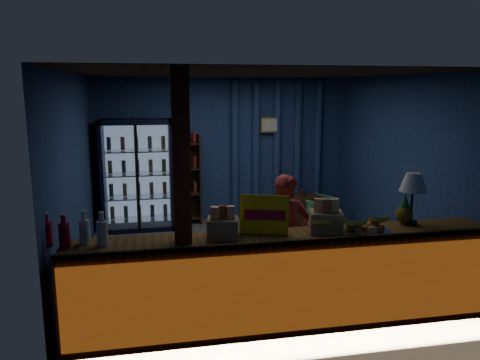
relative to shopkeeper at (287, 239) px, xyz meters
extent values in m
plane|color=#515154|center=(-0.16, 1.36, -0.73)|extent=(4.60, 4.60, 0.00)
plane|color=navy|center=(-0.16, 3.56, 0.57)|extent=(4.60, 0.00, 4.60)
plane|color=navy|center=(-0.16, -0.84, 0.57)|extent=(4.60, 0.00, 4.60)
plane|color=navy|center=(-2.46, 1.36, 0.57)|extent=(0.00, 4.40, 4.40)
plane|color=navy|center=(2.14, 1.36, 0.57)|extent=(0.00, 4.40, 4.40)
plane|color=#472D19|center=(-0.16, 1.36, 1.87)|extent=(4.60, 4.60, 0.00)
cube|color=brown|center=(-0.16, -0.54, -0.26)|extent=(4.40, 0.55, 0.95)
cube|color=red|center=(-0.16, -0.83, -0.26)|extent=(4.35, 0.02, 0.81)
cube|color=#3B2613|center=(-0.16, -0.81, 0.24)|extent=(4.40, 0.04, 0.04)
cube|color=maroon|center=(-1.21, -0.54, 0.57)|extent=(0.16, 0.16, 2.60)
cube|color=black|center=(-1.71, 3.48, 0.22)|extent=(1.20, 0.06, 1.90)
cube|color=black|center=(-2.28, 3.21, 0.22)|extent=(0.06, 0.60, 1.90)
cube|color=black|center=(-1.14, 3.21, 0.22)|extent=(0.06, 0.60, 1.90)
cube|color=black|center=(-1.71, 3.21, 1.13)|extent=(1.20, 0.60, 0.08)
cube|color=black|center=(-1.71, 3.21, -0.69)|extent=(1.20, 0.60, 0.08)
cube|color=#99B2D8|center=(-1.71, 3.43, 0.22)|extent=(1.08, 0.02, 1.74)
cube|color=white|center=(-1.71, 2.93, 0.22)|extent=(1.12, 0.02, 1.78)
cube|color=black|center=(-1.71, 2.91, 0.22)|extent=(0.05, 0.05, 1.80)
cube|color=silver|center=(-1.71, 3.21, -0.56)|extent=(1.08, 0.48, 0.02)
cylinder|color=#B9621A|center=(-2.16, 3.21, -0.43)|extent=(0.07, 0.07, 0.22)
cylinder|color=#175D1F|center=(-1.93, 3.21, -0.43)|extent=(0.07, 0.07, 0.22)
cylinder|color=#B5811B|center=(-1.71, 3.21, -0.43)|extent=(0.07, 0.07, 0.22)
cylinder|color=navy|center=(-1.48, 3.21, -0.43)|extent=(0.07, 0.07, 0.22)
cylinder|color=maroon|center=(-1.26, 3.21, -0.43)|extent=(0.07, 0.07, 0.22)
cube|color=silver|center=(-1.71, 3.21, -0.16)|extent=(1.08, 0.48, 0.02)
cylinder|color=#175D1F|center=(-2.16, 3.21, -0.03)|extent=(0.07, 0.07, 0.22)
cylinder|color=#B5811B|center=(-1.93, 3.21, -0.03)|extent=(0.07, 0.07, 0.22)
cylinder|color=navy|center=(-1.71, 3.21, -0.03)|extent=(0.07, 0.07, 0.22)
cylinder|color=maroon|center=(-1.48, 3.21, -0.03)|extent=(0.07, 0.07, 0.22)
cylinder|color=#B9621A|center=(-1.26, 3.21, -0.03)|extent=(0.07, 0.07, 0.22)
cube|color=silver|center=(-1.71, 3.21, 0.24)|extent=(1.08, 0.48, 0.02)
cylinder|color=#B5811B|center=(-2.16, 3.21, 0.37)|extent=(0.07, 0.07, 0.22)
cylinder|color=navy|center=(-1.93, 3.21, 0.37)|extent=(0.07, 0.07, 0.22)
cylinder|color=maroon|center=(-1.71, 3.21, 0.37)|extent=(0.07, 0.07, 0.22)
cylinder|color=#B9621A|center=(-1.48, 3.21, 0.37)|extent=(0.07, 0.07, 0.22)
cylinder|color=#175D1F|center=(-1.26, 3.21, 0.37)|extent=(0.07, 0.07, 0.22)
cube|color=silver|center=(-1.71, 3.21, 0.64)|extent=(1.08, 0.48, 0.02)
cylinder|color=navy|center=(-2.16, 3.21, 0.77)|extent=(0.07, 0.07, 0.22)
cylinder|color=maroon|center=(-1.93, 3.21, 0.77)|extent=(0.07, 0.07, 0.22)
cylinder|color=#B9621A|center=(-1.71, 3.21, 0.77)|extent=(0.07, 0.07, 0.22)
cylinder|color=#175D1F|center=(-1.48, 3.21, 0.77)|extent=(0.07, 0.07, 0.22)
cylinder|color=#B5811B|center=(-1.26, 3.21, 0.77)|extent=(0.07, 0.07, 0.22)
cube|color=#3B2613|center=(-0.86, 3.51, 0.07)|extent=(0.50, 0.02, 1.60)
cube|color=#3B2613|center=(-1.09, 3.38, 0.07)|extent=(0.03, 0.28, 1.60)
cube|color=#3B2613|center=(-0.62, 3.38, 0.07)|extent=(0.03, 0.28, 1.60)
cube|color=#3B2613|center=(-0.86, 3.38, -0.63)|extent=(0.46, 0.26, 0.02)
cube|color=#3B2613|center=(-0.86, 3.38, -0.18)|extent=(0.46, 0.26, 0.02)
cube|color=#3B2613|center=(-0.86, 3.38, 0.27)|extent=(0.46, 0.26, 0.02)
cube|color=#3B2613|center=(-0.86, 3.38, 0.72)|extent=(0.46, 0.26, 0.02)
cylinder|color=navy|center=(0.04, 3.50, 0.57)|extent=(0.14, 0.14, 2.50)
cylinder|color=navy|center=(0.44, 3.50, 0.57)|extent=(0.14, 0.14, 2.50)
cylinder|color=navy|center=(0.84, 3.50, 0.57)|extent=(0.14, 0.14, 2.50)
cylinder|color=navy|center=(1.24, 3.50, 0.57)|extent=(0.14, 0.14, 2.50)
cylinder|color=navy|center=(1.64, 3.50, 0.57)|extent=(0.14, 0.14, 2.50)
cube|color=gold|center=(0.69, 3.46, 1.02)|extent=(0.36, 0.03, 0.28)
cube|color=silver|center=(0.69, 3.44, 1.02)|extent=(0.30, 0.01, 0.22)
imported|color=maroon|center=(0.00, 0.00, 0.00)|extent=(0.57, 0.41, 1.46)
imported|color=#50A15F|center=(1.37, 2.79, -0.46)|extent=(0.77, 0.78, 0.54)
cube|color=#3B2613|center=(1.14, 2.85, -0.46)|extent=(0.63, 0.49, 0.54)
cylinder|color=#3B2613|center=(1.14, 2.85, -0.14)|extent=(0.11, 0.11, 0.11)
cube|color=yellow|center=(-0.38, -0.43, 0.42)|extent=(0.50, 0.25, 0.39)
cube|color=#B60C27|center=(-0.38, -0.45, 0.42)|extent=(0.40, 0.16, 0.10)
cylinder|color=#B60C27|center=(-2.46, -0.43, 0.34)|extent=(0.10, 0.10, 0.23)
cylinder|color=#B60C27|center=(-2.46, -0.43, 0.50)|extent=(0.05, 0.05, 0.09)
cylinder|color=white|center=(-2.46, -0.43, 0.54)|extent=(0.05, 0.05, 0.02)
cylinder|color=#B60C27|center=(-2.29, -0.51, 0.34)|extent=(0.10, 0.10, 0.23)
cylinder|color=#B60C27|center=(-2.29, -0.51, 0.50)|extent=(0.05, 0.05, 0.09)
cylinder|color=white|center=(-2.29, -0.51, 0.54)|extent=(0.05, 0.05, 0.02)
cylinder|color=silver|center=(-2.12, -0.43, 0.34)|extent=(0.10, 0.10, 0.23)
cylinder|color=silver|center=(-2.12, -0.43, 0.50)|extent=(0.05, 0.05, 0.09)
cylinder|color=white|center=(-2.12, -0.43, 0.54)|extent=(0.05, 0.05, 0.02)
cylinder|color=silver|center=(-1.96, -0.51, 0.34)|extent=(0.10, 0.10, 0.23)
cylinder|color=silver|center=(-1.96, -0.51, 0.50)|extent=(0.05, 0.05, 0.09)
cylinder|color=white|center=(-1.96, -0.51, 0.54)|extent=(0.05, 0.05, 0.02)
cube|color=#AA8852|center=(-0.81, -0.49, 0.32)|extent=(0.34, 0.30, 0.20)
cube|color=orange|center=(-0.89, -0.47, 0.48)|extent=(0.09, 0.07, 0.12)
cube|color=#B54C21|center=(-0.81, -0.49, 0.48)|extent=(0.09, 0.07, 0.12)
cube|color=orange|center=(-0.74, -0.50, 0.48)|extent=(0.09, 0.07, 0.12)
cube|color=#AA8852|center=(0.26, -0.49, 0.32)|extent=(0.38, 0.34, 0.21)
cube|color=orange|center=(0.18, -0.47, 0.50)|extent=(0.10, 0.08, 0.13)
cube|color=#B54C21|center=(0.26, -0.49, 0.50)|extent=(0.10, 0.08, 0.13)
cube|color=orange|center=(0.34, -0.51, 0.50)|extent=(0.10, 0.08, 0.13)
cylinder|color=silver|center=(0.68, -0.57, 0.23)|extent=(0.47, 0.47, 0.03)
cube|color=orange|center=(0.78, -0.57, 0.27)|extent=(0.10, 0.07, 0.05)
cube|color=#B54C21|center=(0.75, -0.51, 0.27)|extent=(0.12, 0.12, 0.05)
cube|color=orange|center=(0.68, -0.48, 0.27)|extent=(0.07, 0.10, 0.05)
cube|color=#B54C21|center=(0.62, -0.51, 0.27)|extent=(0.12, 0.12, 0.05)
cube|color=orange|center=(0.59, -0.57, 0.27)|extent=(0.10, 0.07, 0.05)
cube|color=#B54C21|center=(0.62, -0.64, 0.27)|extent=(0.12, 0.12, 0.05)
cube|color=orange|center=(0.68, -0.66, 0.27)|extent=(0.07, 0.10, 0.05)
cube|color=#B54C21|center=(0.75, -0.64, 0.27)|extent=(0.12, 0.12, 0.05)
cylinder|color=black|center=(1.26, -0.41, 0.24)|extent=(0.13, 0.13, 0.04)
cylinder|color=black|center=(1.26, -0.41, 0.44)|extent=(0.03, 0.03, 0.40)
cone|color=white|center=(1.26, -0.41, 0.68)|extent=(0.29, 0.29, 0.20)
sphere|color=olive|center=(1.20, -0.39, 0.32)|extent=(0.19, 0.19, 0.19)
cone|color=#216224|center=(1.20, -0.39, 0.48)|extent=(0.11, 0.11, 0.15)
camera|label=1|loc=(-1.50, -4.86, 1.66)|focal=35.00mm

